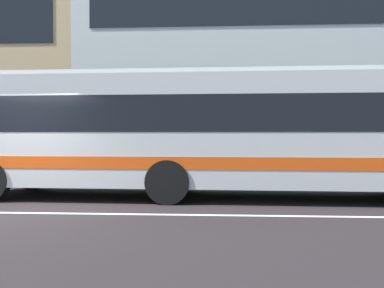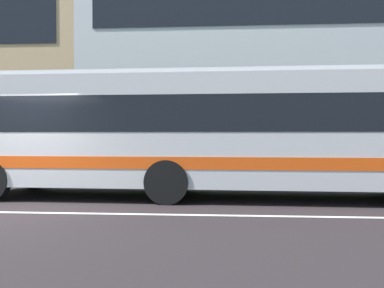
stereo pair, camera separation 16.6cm
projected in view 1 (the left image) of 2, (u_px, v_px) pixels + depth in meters
hedge_row_far at (151, 164)px, 15.00m from camera, size 20.74×1.10×1.17m
apartment_block_right at (294, 47)px, 24.39m from camera, size 20.73×11.89×12.75m
transit_bus at (204, 129)px, 11.08m from camera, size 11.97×2.91×3.07m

